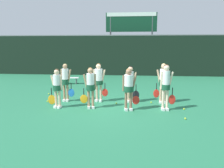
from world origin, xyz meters
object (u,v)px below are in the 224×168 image
at_px(player_6, 130,81).
at_px(tennis_ball_2, 151,102).
at_px(player_2, 129,86).
at_px(tennis_ball_3, 116,103).
at_px(tennis_ball_4, 157,96).
at_px(tennis_ball_6, 184,109).
at_px(bench_courtside, 65,78).
at_px(scoreboard, 131,26).
at_px(player_7, 163,80).
at_px(tennis_ball_5, 58,94).
at_px(tennis_ball_7, 47,101).
at_px(tennis_ball_0, 185,119).
at_px(player_3, 166,83).
at_px(player_0, 57,85).
at_px(tennis_ball_1, 49,94).
at_px(player_5, 99,79).
at_px(player_4, 66,80).
at_px(tennis_ball_8, 102,96).
at_px(player_1, 90,84).

relative_size(player_6, tennis_ball_2, 23.41).
xyz_separation_m(player_2, tennis_ball_3, (-0.55, 0.89, -0.95)).
height_order(tennis_ball_4, tennis_ball_6, same).
bearing_deg(bench_courtside, scoreboard, 45.65).
distance_m(player_7, tennis_ball_5, 5.38).
bearing_deg(tennis_ball_7, tennis_ball_3, -0.58).
distance_m(bench_courtside, tennis_ball_3, 6.06).
bearing_deg(tennis_ball_0, player_3, 116.95).
height_order(player_0, player_7, player_7).
bearing_deg(tennis_ball_1, player_0, -60.80).
height_order(scoreboard, player_6, scoreboard).
height_order(player_6, tennis_ball_7, player_6).
xyz_separation_m(scoreboard, player_0, (-2.85, -10.91, -3.22)).
xyz_separation_m(player_2, tennis_ball_7, (-3.67, 0.92, -0.95)).
xyz_separation_m(scoreboard, player_5, (-1.33, -9.74, -3.11)).
xyz_separation_m(bench_courtside, player_4, (1.44, -4.45, 0.63)).
relative_size(player_2, tennis_ball_3, 25.29).
bearing_deg(tennis_ball_8, tennis_ball_7, -152.11).
bearing_deg(tennis_ball_0, tennis_ball_1, 151.64).
bearing_deg(tennis_ball_1, player_3, -21.92).
xyz_separation_m(tennis_ball_0, tennis_ball_7, (-5.65, 1.84, 0.00)).
xyz_separation_m(player_1, tennis_ball_2, (2.52, 1.02, -0.95)).
relative_size(player_2, tennis_ball_6, 24.45).
bearing_deg(tennis_ball_4, tennis_ball_2, -105.29).
bearing_deg(player_6, tennis_ball_4, 50.39).
relative_size(tennis_ball_1, tennis_ball_5, 0.97).
height_order(scoreboard, player_7, scoreboard).
relative_size(player_2, player_6, 1.02).
relative_size(player_7, tennis_ball_8, 24.45).
bearing_deg(player_0, player_7, 26.77).
relative_size(player_5, player_7, 0.98).
height_order(player_0, tennis_ball_5, player_0).
distance_m(player_5, tennis_ball_7, 2.53).
bearing_deg(player_5, tennis_ball_4, 32.08).
xyz_separation_m(player_2, player_6, (0.05, 1.30, -0.04)).
distance_m(tennis_ball_5, tennis_ball_6, 6.27).
distance_m(scoreboard, player_0, 11.73).
distance_m(player_6, tennis_ball_6, 2.56).
bearing_deg(tennis_ball_7, tennis_ball_2, 2.92).
bearing_deg(tennis_ball_2, player_3, -65.89).
distance_m(player_5, tennis_ball_8, 1.33).
height_order(player_4, player_5, player_5).
relative_size(tennis_ball_3, tennis_ball_5, 0.92).
distance_m(player_2, tennis_ball_3, 1.42).
distance_m(player_0, tennis_ball_3, 2.64).
distance_m(player_1, tennis_ball_7, 2.46).
bearing_deg(bench_courtside, tennis_ball_5, -85.00).
bearing_deg(player_3, tennis_ball_2, 108.80).
relative_size(player_3, tennis_ball_8, 25.16).
relative_size(player_1, player_3, 0.92).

